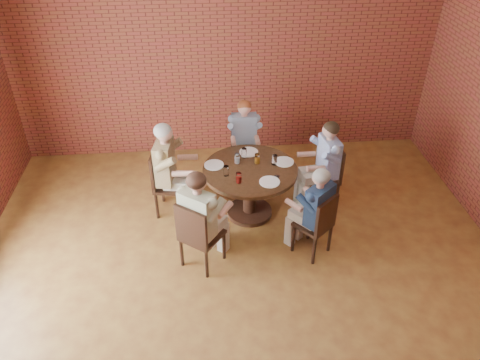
{
  "coord_description": "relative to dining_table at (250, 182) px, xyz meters",
  "views": [
    {
      "loc": [
        -0.38,
        -3.37,
        4.13
      ],
      "look_at": [
        0.01,
        1.0,
        1.06
      ],
      "focal_mm": 35.0,
      "sensor_mm": 36.0,
      "label": 1
    }
  ],
  "objects": [
    {
      "name": "floor",
      "position": [
        -0.2,
        -1.69,
        -0.53
      ],
      "size": [
        7.0,
        7.0,
        0.0
      ],
      "primitive_type": "plane",
      "color": "olive",
      "rests_on": "ground"
    },
    {
      "name": "wall_back",
      "position": [
        -0.2,
        1.81,
        1.17
      ],
      "size": [
        7.0,
        0.0,
        7.0
      ],
      "primitive_type": "plane",
      "rotation": [
        1.57,
        0.0,
        0.0
      ],
      "color": "maroon",
      "rests_on": "ground"
    },
    {
      "name": "dining_table",
      "position": [
        0.0,
        0.0,
        0.0
      ],
      "size": [
        1.25,
        1.25,
        0.75
      ],
      "color": "black",
      "rests_on": "floor"
    },
    {
      "name": "chair_a",
      "position": [
        1.11,
        0.16,
        -0.03
      ],
      "size": [
        0.46,
        0.46,
        0.92
      ],
      "rotation": [
        0.0,
        0.0,
        -1.42
      ],
      "color": "black",
      "rests_on": "floor"
    },
    {
      "name": "diner_a",
      "position": [
        1.03,
        0.15,
        0.12
      ],
      "size": [
        0.69,
        0.59,
        1.29
      ],
      "primitive_type": null,
      "rotation": [
        0.0,
        0.0,
        -1.42
      ],
      "color": "#415CA9",
      "rests_on": "floor"
    },
    {
      "name": "chair_b",
      "position": [
        0.02,
        1.03,
        -0.04
      ],
      "size": [
        0.39,
        0.39,
        0.89
      ],
      "rotation": [
        0.0,
        0.0,
        -0.02
      ],
      "color": "black",
      "rests_on": "floor"
    },
    {
      "name": "diner_b",
      "position": [
        0.02,
        0.96,
        0.09
      ],
      "size": [
        0.49,
        0.59,
        1.25
      ],
      "primitive_type": null,
      "rotation": [
        0.0,
        0.0,
        -0.02
      ],
      "color": "gray",
      "rests_on": "floor"
    },
    {
      "name": "chair_c",
      "position": [
        -1.14,
        0.19,
        -0.01
      ],
      "size": [
        0.5,
        0.5,
        0.95
      ],
      "rotation": [
        0.0,
        0.0,
        1.41
      ],
      "color": "black",
      "rests_on": "floor"
    },
    {
      "name": "diner_c",
      "position": [
        -1.05,
        0.17,
        0.15
      ],
      "size": [
        0.74,
        0.64,
        1.35
      ],
      "primitive_type": null,
      "rotation": [
        0.0,
        0.0,
        1.41
      ],
      "color": "brown",
      "rests_on": "floor"
    },
    {
      "name": "chair_d",
      "position": [
        -0.71,
        -0.95,
        -0.02
      ],
      "size": [
        0.6,
        0.6,
        0.94
      ],
      "rotation": [
        0.0,
        0.0,
        2.5
      ],
      "color": "black",
      "rests_on": "floor"
    },
    {
      "name": "diner_d",
      "position": [
        -0.66,
        -0.88,
        0.14
      ],
      "size": [
        0.81,
        0.84,
        1.33
      ],
      "primitive_type": null,
      "rotation": [
        0.0,
        0.0,
        2.5
      ],
      "color": "#C0B296",
      "rests_on": "floor"
    },
    {
      "name": "chair_e",
      "position": [
        0.73,
        -0.86,
        -0.04
      ],
      "size": [
        0.54,
        0.54,
        0.89
      ],
      "rotation": [
        0.0,
        0.0,
        3.85
      ],
      "color": "black",
      "rests_on": "floor"
    },
    {
      "name": "diner_e",
      "position": [
        0.69,
        -0.81,
        0.09
      ],
      "size": [
        0.74,
        0.75,
        1.24
      ],
      "primitive_type": null,
      "rotation": [
        0.0,
        0.0,
        3.85
      ],
      "color": "#1A2C4A",
      "rests_on": "floor"
    },
    {
      "name": "plate_a",
      "position": [
        0.47,
        0.11,
        0.23
      ],
      "size": [
        0.26,
        0.26,
        0.01
      ],
      "primitive_type": "cylinder",
      "color": "white",
      "rests_on": "dining_table"
    },
    {
      "name": "plate_b",
      "position": [
        0.02,
        0.4,
        0.23
      ],
      "size": [
        0.26,
        0.26,
        0.01
      ],
      "primitive_type": "cylinder",
      "color": "white",
      "rests_on": "dining_table"
    },
    {
      "name": "plate_c",
      "position": [
        -0.47,
        0.12,
        0.23
      ],
      "size": [
        0.26,
        0.26,
        0.01
      ],
      "primitive_type": "cylinder",
      "color": "white",
      "rests_on": "dining_table"
    },
    {
      "name": "plate_d",
      "position": [
        0.21,
        -0.33,
        0.23
      ],
      "size": [
        0.26,
        0.26,
        0.01
      ],
      "primitive_type": "cylinder",
      "color": "white",
      "rests_on": "dining_table"
    },
    {
      "name": "glass_a",
      "position": [
        0.33,
        0.07,
        0.29
      ],
      "size": [
        0.07,
        0.07,
        0.14
      ],
      "primitive_type": "cylinder",
      "color": "white",
      "rests_on": "dining_table"
    },
    {
      "name": "glass_b",
      "position": [
        0.11,
        0.12,
        0.29
      ],
      "size": [
        0.07,
        0.07,
        0.14
      ],
      "primitive_type": "cylinder",
      "color": "white",
      "rests_on": "dining_table"
    },
    {
      "name": "glass_c",
      "position": [
        -0.05,
        0.28,
        0.29
      ],
      "size": [
        0.07,
        0.07,
        0.14
      ],
      "primitive_type": "cylinder",
      "color": "white",
      "rests_on": "dining_table"
    },
    {
      "name": "glass_d",
      "position": [
        -0.16,
        0.15,
        0.29
      ],
      "size": [
        0.07,
        0.07,
        0.14
      ],
      "primitive_type": "cylinder",
      "color": "white",
      "rests_on": "dining_table"
    },
    {
      "name": "glass_e",
      "position": [
        -0.32,
        -0.13,
        0.29
      ],
      "size": [
        0.07,
        0.07,
        0.14
      ],
      "primitive_type": "cylinder",
      "color": "white",
      "rests_on": "dining_table"
    },
    {
      "name": "glass_f",
      "position": [
        -0.17,
        -0.3,
        0.29
      ],
      "size": [
        0.07,
        0.07,
        0.14
      ],
      "primitive_type": "cylinder",
      "color": "white",
      "rests_on": "dining_table"
    },
    {
      "name": "smartphone",
      "position": [
        0.31,
        -0.26,
        0.23
      ],
      "size": [
        0.1,
        0.14,
        0.01
      ],
      "primitive_type": "cube",
      "rotation": [
        0.0,
        0.0,
        -0.33
      ],
      "color": "black",
      "rests_on": "dining_table"
    }
  ]
}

